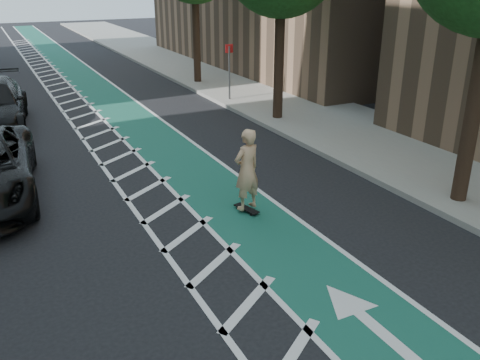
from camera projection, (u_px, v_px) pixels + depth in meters
ground at (138, 285)px, 9.10m from camera, size 120.00×120.00×0.00m
bike_lane at (140, 126)px, 18.63m from camera, size 2.00×90.00×0.01m
buffer_strip at (99, 132)px, 18.00m from camera, size 1.40×90.00×0.01m
sidewalk_right at (291, 106)px, 21.32m from camera, size 5.00×90.00×0.15m
curb_right at (239, 112)px, 20.30m from camera, size 0.12×90.00×0.16m
sign_post at (229, 71)px, 21.71m from camera, size 0.35×0.08×2.47m
skateboard at (247, 209)px, 11.89m from camera, size 0.37×0.73×0.09m
skateboarder at (247, 170)px, 11.52m from camera, size 0.79×0.62×1.92m
pedestrian at (429, 112)px, 16.50m from camera, size 0.94×1.04×1.73m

